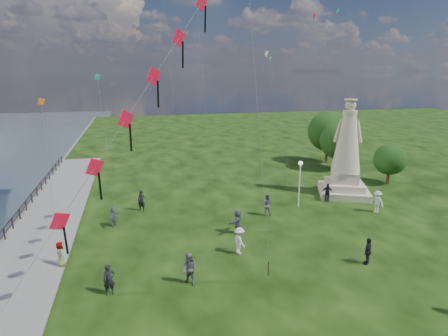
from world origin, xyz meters
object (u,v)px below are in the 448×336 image
object	(u,v)px
person_0	(109,280)
person_7	(267,204)
person_1	(190,269)
person_10	(61,255)
statue	(346,160)
person_2	(239,241)
person_5	(114,216)
person_9	(327,193)
person_11	(237,221)
person_3	(368,251)
lamppost	(300,174)
person_8	(377,202)
person_6	(141,201)

from	to	relation	value
person_0	person_7	world-z (taller)	person_7
person_0	person_1	size ratio (longest dim) A/B	0.92
person_0	person_10	world-z (taller)	person_0
statue	person_1	xyz separation A→B (m)	(-17.29, -12.49, -2.57)
person_2	person_5	world-z (taller)	person_2
person_1	person_9	xyz separation A→B (m)	(14.66, 11.01, -0.08)
person_11	person_7	bearing A→B (deg)	172.40
person_7	person_9	size ratio (longest dim) A/B	1.10
statue	person_2	bearing A→B (deg)	-121.61
statue	person_10	xyz separation A→B (m)	(-24.79, -8.57, -2.75)
person_3	person_11	size ratio (longest dim) A/B	0.93
person_3	person_9	size ratio (longest dim) A/B	1.01
person_3	person_7	bearing A→B (deg)	-109.98
lamppost	person_1	size ratio (longest dim) A/B	2.20
person_1	person_3	bearing A→B (deg)	42.92
statue	lamppost	size ratio (longest dim) A/B	2.21
person_8	person_9	size ratio (longest dim) A/B	1.10
person_8	person_6	bearing A→B (deg)	-125.62
person_0	person_9	distance (m)	21.98
person_8	person_10	size ratio (longest dim) A/B	1.24
person_8	person_2	bearing A→B (deg)	-92.74
statue	lamppost	distance (m)	6.23
person_0	person_3	xyz separation A→B (m)	(15.69, -0.39, -0.00)
person_6	person_11	size ratio (longest dim) A/B	0.97
person_2	person_9	distance (m)	13.49
person_7	person_8	world-z (taller)	person_8
person_0	person_2	world-z (taller)	person_2
person_5	lamppost	bearing A→B (deg)	-62.86
person_5	person_6	world-z (taller)	person_6
lamppost	person_8	size ratio (longest dim) A/B	2.18
person_0	person_9	bearing A→B (deg)	15.58
statue	person_7	world-z (taller)	statue
person_0	person_3	distance (m)	15.70
person_8	person_11	distance (m)	12.97
person_5	person_7	size ratio (longest dim) A/B	0.83
person_0	person_8	bearing A→B (deg)	4.43
person_6	statue	bearing A→B (deg)	23.63
statue	person_1	bearing A→B (deg)	-120.90
person_6	lamppost	bearing A→B (deg)	14.48
person_9	statue	bearing A→B (deg)	53.27
person_10	person_11	size ratio (longest dim) A/B	0.82
person_2	person_10	xyz separation A→B (m)	(-11.30, 0.91, -0.14)
person_5	person_8	world-z (taller)	person_8
person_6	person_10	size ratio (longest dim) A/B	1.18
person_5	person_10	xyz separation A→B (m)	(-2.97, -5.87, -0.01)
person_6	person_1	bearing A→B (deg)	-55.48
person_7	person_8	size ratio (longest dim) A/B	0.99
person_2	person_11	xyz separation A→B (m)	(0.74, 3.13, 0.03)
statue	person_6	distance (m)	19.78
person_11	person_9	bearing A→B (deg)	157.20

